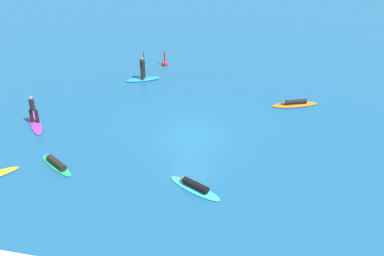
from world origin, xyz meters
TOP-DOWN VIEW (x-y plane):
  - ground_plane at (0.00, 0.00)m, footprint 120.00×120.00m
  - surfer_on_purple_board at (-9.42, -0.65)m, footprint 2.33×2.91m
  - surfer_on_blue_board at (-4.96, 6.54)m, footprint 2.50×1.73m
  - surfer_on_teal_board at (1.19, -4.75)m, footprint 2.98×1.95m
  - surfer_on_orange_board at (5.60, 4.97)m, footprint 3.05×1.74m
  - surfer_on_green_board at (-6.19, -4.44)m, footprint 2.49×1.88m
  - marker_buoy at (-4.14, 9.34)m, footprint 0.42×0.42m

SIDE VIEW (x-z plane):
  - ground_plane at x=0.00m, z-range 0.00..0.00m
  - surfer_on_orange_board at x=5.60m, z-range -0.07..0.32m
  - surfer_on_teal_board at x=1.19m, z-range -0.06..0.37m
  - surfer_on_green_board at x=-6.19m, z-range -0.04..0.37m
  - marker_buoy at x=-4.14m, z-range -0.43..0.78m
  - surfer_on_purple_board at x=-9.42m, z-range -0.48..1.31m
  - surfer_on_blue_board at x=-4.96m, z-range -0.55..1.47m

